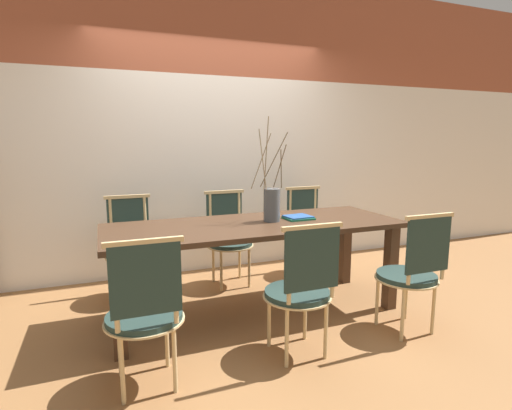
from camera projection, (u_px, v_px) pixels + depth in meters
ground_plane at (256, 312)px, 3.38m from camera, size 16.00×16.00×0.00m
wall_rear at (212, 125)px, 4.32m from camera, size 12.00×0.06×3.20m
dining_table at (256, 235)px, 3.28m from camera, size 2.42×0.89×0.77m
chair_near_leftend at (145, 310)px, 2.26m from camera, size 0.46×0.46×0.93m
chair_near_left at (301, 287)px, 2.62m from camera, size 0.46×0.46×0.93m
chair_near_center at (412, 270)px, 2.95m from camera, size 0.46×0.46×0.93m
chair_far_leftend at (131, 245)px, 3.66m from camera, size 0.46×0.46×0.93m
chair_far_left at (229, 236)px, 4.00m from camera, size 0.46×0.46×0.93m
chair_far_center at (308, 229)px, 4.32m from camera, size 0.46×0.46×0.93m
vase_centerpiece at (272, 204)px, 3.31m from camera, size 0.33×0.27×0.86m
book_stack at (298, 217)px, 3.42m from camera, size 0.24×0.21×0.03m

